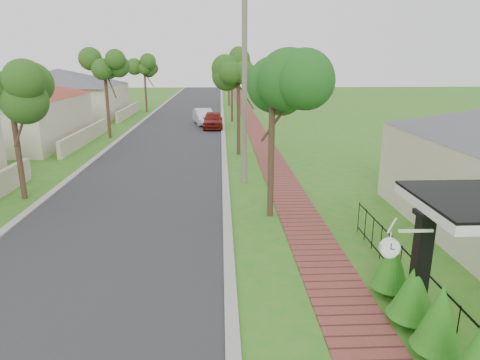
# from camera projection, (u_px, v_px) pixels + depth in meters

# --- Properties ---
(ground) EXTENTS (160.00, 160.00, 0.00)m
(ground) POSITION_uv_depth(u_px,v_px,m) (203.00, 301.00, 9.93)
(ground) COLOR #2C771C
(ground) RESTS_ON ground
(road) EXTENTS (7.00, 120.00, 0.02)m
(road) POSITION_uv_depth(u_px,v_px,m) (170.00, 142.00, 29.03)
(road) COLOR #28282B
(road) RESTS_ON ground
(kerb_right) EXTENTS (0.30, 120.00, 0.10)m
(kerb_right) POSITION_uv_depth(u_px,v_px,m) (224.00, 142.00, 29.19)
(kerb_right) COLOR #9E9E99
(kerb_right) RESTS_ON ground
(kerb_left) EXTENTS (0.30, 120.00, 0.10)m
(kerb_left) POSITION_uv_depth(u_px,v_px,m) (116.00, 143.00, 28.88)
(kerb_left) COLOR #9E9E99
(kerb_left) RESTS_ON ground
(sidewalk) EXTENTS (1.50, 120.00, 0.03)m
(sidewalk) POSITION_uv_depth(u_px,v_px,m) (262.00, 142.00, 29.31)
(sidewalk) COLOR brown
(sidewalk) RESTS_ON ground
(porch_post) EXTENTS (0.48, 0.48, 2.52)m
(porch_post) POSITION_uv_depth(u_px,v_px,m) (419.00, 274.00, 8.87)
(porch_post) COLOR black
(porch_post) RESTS_ON ground
(picket_fence) EXTENTS (0.03, 8.02, 1.00)m
(picket_fence) POSITION_uv_depth(u_px,v_px,m) (412.00, 276.00, 10.00)
(picket_fence) COLOR black
(picket_fence) RESTS_ON ground
(street_trees) EXTENTS (10.70, 37.65, 5.89)m
(street_trees) POSITION_uv_depth(u_px,v_px,m) (179.00, 71.00, 34.39)
(street_trees) COLOR #382619
(street_trees) RESTS_ON ground
(hedge_row) EXTENTS (0.90, 4.30, 1.82)m
(hedge_row) POSITION_uv_depth(u_px,v_px,m) (427.00, 308.00, 8.34)
(hedge_row) COLOR #296A15
(hedge_row) RESTS_ON ground
(far_house_grey) EXTENTS (15.56, 15.56, 4.60)m
(far_house_grey) POSITION_uv_depth(u_px,v_px,m) (61.00, 93.00, 41.34)
(far_house_grey) COLOR beige
(far_house_grey) RESTS_ON ground
(parked_car_red) EXTENTS (1.62, 3.98, 1.35)m
(parked_car_red) POSITION_uv_depth(u_px,v_px,m) (213.00, 120.00, 34.82)
(parked_car_red) COLOR maroon
(parked_car_red) RESTS_ON ground
(parked_car_white) EXTENTS (2.19, 4.23, 1.33)m
(parked_car_white) POSITION_uv_depth(u_px,v_px,m) (204.00, 117.00, 36.89)
(parked_car_white) COLOR silver
(parked_car_white) RESTS_ON ground
(near_tree) EXTENTS (2.30, 2.30, 5.90)m
(near_tree) POSITION_uv_depth(u_px,v_px,m) (273.00, 82.00, 14.14)
(near_tree) COLOR #382619
(near_tree) RESTS_ON ground
(utility_pole) EXTENTS (1.20, 0.24, 8.89)m
(utility_pole) POSITION_uv_depth(u_px,v_px,m) (244.00, 82.00, 18.39)
(utility_pole) COLOR #726A59
(utility_pole) RESTS_ON ground
(station_clock) EXTENTS (1.01, 0.13, 0.57)m
(station_clock) POSITION_uv_depth(u_px,v_px,m) (392.00, 246.00, 8.22)
(station_clock) COLOR white
(station_clock) RESTS_ON ground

